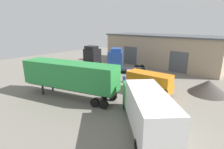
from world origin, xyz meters
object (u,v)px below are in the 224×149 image
at_px(tractor_unit_black, 91,58).
at_px(oil_drum, 125,79).
at_px(container_trailer_red, 70,75).
at_px(box_truck_green, 146,108).
at_px(gravel_pile, 208,87).
at_px(traffic_cone, 97,75).
at_px(delivery_van_orange, 150,82).
at_px(tractor_unit_blue, 118,61).

bearing_deg(tractor_unit_black, oil_drum, -112.93).
bearing_deg(container_trailer_red, box_truck_green, 161.62).
distance_m(gravel_pile, traffic_cone, 15.54).
xyz_separation_m(container_trailer_red, box_truck_green, (9.74, -0.07, -0.62)).
bearing_deg(box_truck_green, traffic_cone, 14.57).
bearing_deg(delivery_van_orange, oil_drum, 161.22).
bearing_deg(delivery_van_orange, container_trailer_red, -134.79).
bearing_deg(box_truck_green, gravel_pile, -52.88).
relative_size(gravel_pile, traffic_cone, 8.05).
bearing_deg(container_trailer_red, oil_drum, -116.09).
bearing_deg(tractor_unit_black, traffic_cone, -130.43).
distance_m(container_trailer_red, tractor_unit_blue, 12.19).
relative_size(box_truck_green, oil_drum, 8.73).
relative_size(delivery_van_orange, tractor_unit_blue, 0.83).
bearing_deg(tractor_unit_blue, gravel_pile, 142.01).
distance_m(container_trailer_red, delivery_van_orange, 9.33).
height_order(tractor_unit_black, tractor_unit_blue, tractor_unit_blue).
bearing_deg(oil_drum, tractor_unit_black, 166.05).
height_order(delivery_van_orange, box_truck_green, box_truck_green).
bearing_deg(oil_drum, delivery_van_orange, -14.42).
xyz_separation_m(tractor_unit_blue, oil_drum, (4.18, -3.52, -1.51)).
height_order(tractor_unit_blue, oil_drum, tractor_unit_blue).
distance_m(tractor_unit_black, oil_drum, 10.53).
relative_size(container_trailer_red, delivery_van_orange, 2.08).
xyz_separation_m(delivery_van_orange, gravel_pile, (5.19, 4.48, -0.51)).
distance_m(delivery_van_orange, box_truck_green, 8.06).
bearing_deg(tractor_unit_blue, tractor_unit_black, -27.19).
height_order(box_truck_green, oil_drum, box_truck_green).
relative_size(container_trailer_red, tractor_unit_blue, 1.71).
bearing_deg(gravel_pile, oil_drum, -162.07).
height_order(delivery_van_orange, traffic_cone, delivery_van_orange).
bearing_deg(gravel_pile, delivery_van_orange, -139.23).
bearing_deg(container_trailer_red, delivery_van_orange, -148.41).
distance_m(tractor_unit_black, delivery_van_orange, 15.41).
xyz_separation_m(delivery_van_orange, box_truck_green, (3.74, -7.11, 0.59)).
height_order(container_trailer_red, oil_drum, container_trailer_red).
distance_m(delivery_van_orange, gravel_pile, 6.88).
bearing_deg(delivery_van_orange, tractor_unit_blue, 147.75).
relative_size(tractor_unit_black, oil_drum, 7.41).
height_order(tractor_unit_blue, box_truck_green, tractor_unit_blue).
bearing_deg(tractor_unit_blue, traffic_cone, 41.43).
distance_m(gravel_pile, oil_drum, 10.53).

